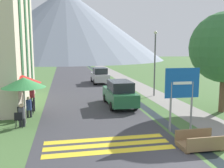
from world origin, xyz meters
TOP-DOWN VIEW (x-y plane):
  - ground_plane at (0.00, 20.00)m, footprint 160.00×160.00m
  - road at (-2.50, 30.00)m, footprint 6.40×60.00m
  - footpath at (3.60, 30.00)m, footprint 2.20×60.00m
  - drainage_channel at (1.20, 30.00)m, footprint 0.60×60.00m
  - crosswalk_marking at (-2.50, 2.89)m, footprint 5.44×1.84m
  - mountain_distant at (-3.18, 80.49)m, footprint 65.75×65.75m
  - road_sign at (1.40, 3.99)m, footprint 1.78×0.11m
  - footbridge at (1.20, 1.86)m, footprint 1.70×1.10m
  - parked_car_near at (-0.40, 9.88)m, footprint 1.83×4.48m
  - parked_car_far at (-0.13, 21.55)m, footprint 1.81×4.24m
  - cafe_chair_near_right at (-6.70, 7.37)m, footprint 0.40×0.40m
  - cafe_chair_middle at (-6.40, 8.70)m, footprint 0.40×0.40m
  - cafe_chair_nearest at (-6.63, 6.04)m, footprint 0.40×0.40m
  - cafe_umbrella_front_green at (-6.40, 6.77)m, footprint 2.32×2.32m
  - cafe_umbrella_middle_red at (-6.75, 8.70)m, footprint 2.22×2.22m
  - person_seated_near at (-6.50, 6.21)m, footprint 0.32×0.32m
  - person_seated_far at (-6.37, 8.01)m, footprint 0.32×0.32m
  - person_standing_terrace at (-6.33, 9.46)m, footprint 0.32×0.32m
  - streetlamp at (3.37, 12.99)m, footprint 0.28×0.28m

SIDE VIEW (x-z plane):
  - ground_plane at x=0.00m, z-range 0.00..0.00m
  - drainage_channel at x=1.20m, z-range 0.00..0.00m
  - road at x=-2.50m, z-range 0.00..0.01m
  - footpath at x=3.60m, z-range 0.00..0.01m
  - crosswalk_marking at x=-2.50m, z-range 0.00..0.01m
  - footbridge at x=1.20m, z-range -0.10..0.55m
  - cafe_chair_near_right at x=-6.70m, z-range 0.09..0.94m
  - cafe_chair_middle at x=-6.40m, z-range 0.09..0.94m
  - cafe_chair_nearest at x=-6.63m, z-range 0.09..0.94m
  - person_seated_near at x=-6.50m, z-range 0.07..1.32m
  - person_seated_far at x=-6.37m, z-range 0.07..1.34m
  - parked_car_far at x=-0.13m, z-range 0.00..1.82m
  - parked_car_near at x=-0.40m, z-range 0.00..1.82m
  - person_standing_terrace at x=-6.33m, z-range 0.14..1.84m
  - road_sign at x=1.40m, z-range 0.53..3.70m
  - cafe_umbrella_middle_red at x=-6.75m, z-range 0.99..3.47m
  - cafe_umbrella_front_green at x=-6.40m, z-range 1.00..3.57m
  - streetlamp at x=3.37m, z-range 0.49..6.02m
  - mountain_distant at x=-3.18m, z-range 0.00..23.37m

